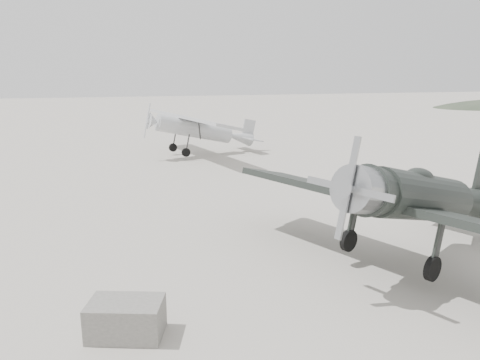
% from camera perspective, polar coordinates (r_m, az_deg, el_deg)
% --- Properties ---
extents(ground, '(160.00, 160.00, 0.00)m').
position_cam_1_polar(ground, '(17.01, 6.56, -4.84)').
color(ground, '#A8A095').
rests_on(ground, ground).
extents(lowwing_monoplane, '(8.30, 10.57, 3.51)m').
position_cam_1_polar(lowwing_monoplane, '(13.71, 21.64, -2.09)').
color(lowwing_monoplane, black).
rests_on(lowwing_monoplane, ground).
extents(highwing_monoplane, '(7.45, 10.40, 2.95)m').
position_cam_1_polar(highwing_monoplane, '(29.26, -5.04, 6.56)').
color(highwing_monoplane, '#ADAFB2').
rests_on(highwing_monoplane, ground).
extents(equipment_block, '(1.69, 1.32, 0.74)m').
position_cam_1_polar(equipment_block, '(10.14, -13.73, -16.08)').
color(equipment_block, '#63615C').
rests_on(equipment_block, ground).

